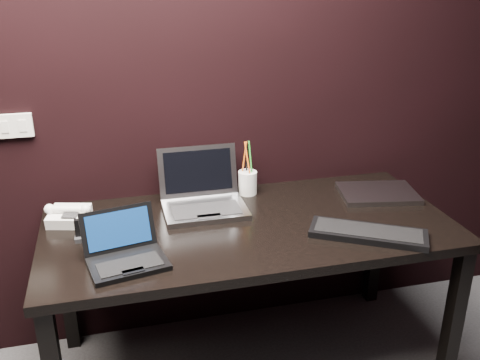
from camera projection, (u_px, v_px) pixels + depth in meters
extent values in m
plane|color=black|center=(160.00, 75.00, 2.32)|extent=(4.00, 0.00, 4.00)
cube|color=silver|center=(14.00, 126.00, 2.23)|extent=(0.15, 0.02, 0.10)
cube|color=silver|center=(5.00, 127.00, 2.22)|extent=(0.03, 0.01, 0.05)
cube|color=silver|center=(23.00, 126.00, 2.23)|extent=(0.03, 0.01, 0.05)
cube|color=black|center=(249.00, 227.00, 2.25)|extent=(1.70, 0.80, 0.04)
cube|color=black|center=(453.00, 321.00, 2.25)|extent=(0.06, 0.06, 0.70)
cube|color=black|center=(66.00, 284.00, 2.52)|extent=(0.06, 0.06, 0.70)
cube|color=black|center=(375.00, 243.00, 2.88)|extent=(0.06, 0.06, 0.70)
cube|color=black|center=(128.00, 264.00, 1.92)|extent=(0.30, 0.24, 0.02)
cube|color=black|center=(130.00, 264.00, 1.89)|extent=(0.24, 0.14, 0.00)
cube|color=black|center=(133.00, 271.00, 1.85)|extent=(0.08, 0.04, 0.00)
cube|color=black|center=(118.00, 229.00, 1.98)|extent=(0.28, 0.11, 0.16)
cube|color=#092049|center=(119.00, 229.00, 1.98)|extent=(0.24, 0.09, 0.13)
cube|color=gray|center=(205.00, 210.00, 2.33)|extent=(0.36, 0.26, 0.02)
cube|color=black|center=(206.00, 210.00, 2.30)|extent=(0.29, 0.14, 0.00)
cube|color=gray|center=(209.00, 216.00, 2.24)|extent=(0.10, 0.04, 0.00)
cube|color=#A4A5AA|center=(198.00, 171.00, 2.43)|extent=(0.36, 0.07, 0.22)
cube|color=black|center=(198.00, 171.00, 2.42)|extent=(0.31, 0.05, 0.18)
cube|color=black|center=(368.00, 233.00, 2.13)|extent=(0.47, 0.36, 0.03)
cube|color=black|center=(368.00, 230.00, 2.12)|extent=(0.42, 0.32, 0.00)
cube|color=#95959A|center=(378.00, 193.00, 2.50)|extent=(0.39, 0.31, 0.02)
cube|color=silver|center=(69.00, 217.00, 2.23)|extent=(0.19, 0.18, 0.07)
cylinder|color=white|center=(68.00, 209.00, 2.21)|extent=(0.15, 0.07, 0.03)
sphere|color=white|center=(50.00, 209.00, 2.21)|extent=(0.05, 0.05, 0.04)
sphere|color=silver|center=(86.00, 209.00, 2.21)|extent=(0.05, 0.05, 0.04)
cube|color=black|center=(70.00, 215.00, 2.19)|extent=(0.07, 0.06, 0.01)
cube|color=black|center=(80.00, 230.00, 2.09)|extent=(0.04, 0.02, 0.09)
cube|color=black|center=(81.00, 239.00, 2.09)|extent=(0.05, 0.04, 0.02)
cylinder|color=silver|center=(248.00, 183.00, 2.51)|extent=(0.10, 0.10, 0.11)
cylinder|color=#C35212|center=(244.00, 158.00, 2.46)|extent=(0.03, 0.03, 0.16)
cylinder|color=green|center=(250.00, 158.00, 2.46)|extent=(0.02, 0.02, 0.17)
cylinder|color=black|center=(247.00, 157.00, 2.48)|extent=(0.02, 0.02, 0.17)
cylinder|color=#DD5B14|center=(247.00, 159.00, 2.45)|extent=(0.03, 0.03, 0.16)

